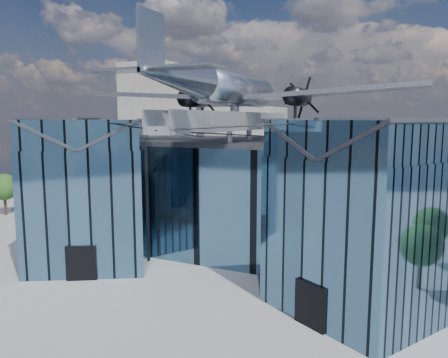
% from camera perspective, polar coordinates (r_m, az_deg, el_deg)
% --- Properties ---
extents(ground_plane, '(120.00, 120.00, 0.00)m').
position_cam_1_polar(ground_plane, '(33.33, -1.51, -12.79)').
color(ground_plane, gray).
extents(museum, '(32.88, 24.50, 17.60)m').
position_cam_1_polar(museum, '(36.99, 2.53, -1.81)').
color(museum, '#436988').
rests_on(museum, ground).
extents(bg_towers, '(77.00, 24.50, 26.00)m').
position_cam_1_polar(bg_towers, '(79.32, 16.25, 6.32)').
color(bg_towers, gray).
rests_on(bg_towers, ground).
extents(tree_side_w, '(4.34, 4.34, 5.13)m').
position_cam_1_polar(tree_side_w, '(59.70, -26.80, -0.94)').
color(tree_side_w, '#331F14').
rests_on(tree_side_w, ground).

